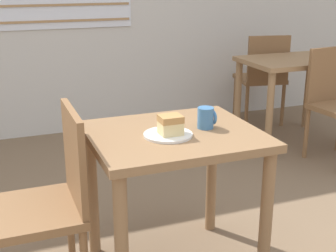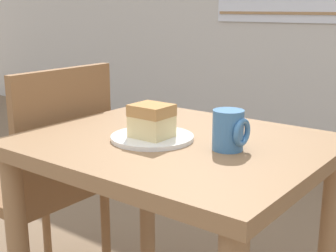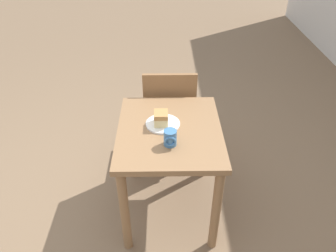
% 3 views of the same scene
% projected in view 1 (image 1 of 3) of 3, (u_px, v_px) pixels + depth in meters
% --- Properties ---
extents(dining_table_near, '(0.80, 0.68, 0.75)m').
position_uv_depth(dining_table_near, '(174.00, 159.00, 2.27)').
color(dining_table_near, olive).
rests_on(dining_table_near, ground_plane).
extents(dining_table_far, '(0.88, 0.64, 0.76)m').
position_uv_depth(dining_table_far, '(292.00, 74.00, 4.16)').
color(dining_table_far, '#9E754C').
rests_on(dining_table_far, ground_plane).
extents(chair_near_window, '(0.44, 0.44, 0.91)m').
position_uv_depth(chair_near_window, '(48.00, 199.00, 2.11)').
color(chair_near_window, brown).
rests_on(chair_near_window, ground_plane).
extents(chair_far_opposite, '(0.51, 0.51, 0.91)m').
position_uv_depth(chair_far_opposite, '(262.00, 75.00, 4.67)').
color(chair_far_opposite, brown).
rests_on(chair_far_opposite, ground_plane).
extents(plate, '(0.23, 0.23, 0.01)m').
position_uv_depth(plate, '(168.00, 135.00, 2.17)').
color(plate, white).
rests_on(plate, dining_table_near).
extents(cake_slice, '(0.10, 0.09, 0.09)m').
position_uv_depth(cake_slice, '(170.00, 125.00, 2.14)').
color(cake_slice, '#E5CC89').
rests_on(cake_slice, plate).
extents(coffee_mug, '(0.09, 0.08, 0.10)m').
position_uv_depth(coffee_mug, '(206.00, 118.00, 2.27)').
color(coffee_mug, teal).
rests_on(coffee_mug, dining_table_near).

